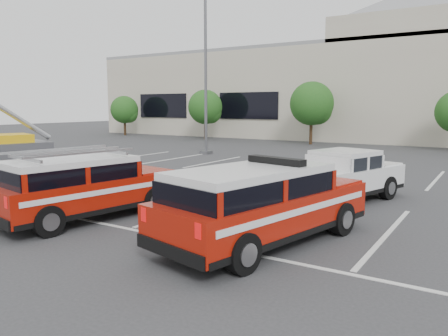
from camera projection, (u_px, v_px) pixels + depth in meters
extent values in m
plane|color=#323235|center=(198.00, 207.00, 13.00)|extent=(120.00, 120.00, 0.00)
cube|color=silver|center=(266.00, 184.00, 16.76)|extent=(23.00, 15.00, 0.01)
cube|color=beige|center=(406.00, 94.00, 39.20)|extent=(60.00, 15.00, 8.00)
cube|color=gray|center=(408.00, 47.00, 38.61)|extent=(60.00, 15.00, 0.30)
cube|color=beige|center=(431.00, 33.00, 36.18)|extent=(14.00, 12.00, 2.00)
pyramid|color=gray|center=(434.00, 0.00, 35.81)|extent=(15.98, 15.98, 3.20)
cylinder|color=#3F2B19|center=(125.00, 128.00, 44.53)|extent=(0.24, 0.24, 1.51)
sphere|color=#124716|center=(124.00, 110.00, 44.27)|extent=(2.77, 2.77, 2.77)
sphere|color=#124716|center=(129.00, 114.00, 44.29)|extent=(1.85, 1.85, 1.85)
cylinder|color=#3F2B19|center=(205.00, 130.00, 39.23)|extent=(0.24, 0.24, 1.67)
sphere|color=#124716|center=(205.00, 107.00, 38.94)|extent=(3.07, 3.07, 3.07)
sphere|color=#124716|center=(210.00, 112.00, 38.96)|extent=(2.05, 2.05, 2.05)
cylinder|color=#3F2B19|center=(311.00, 133.00, 33.92)|extent=(0.24, 0.24, 1.84)
sphere|color=#124716|center=(312.00, 103.00, 33.60)|extent=(3.37, 3.37, 3.37)
sphere|color=#124716|center=(317.00, 110.00, 33.63)|extent=(2.24, 2.24, 2.24)
cube|color=#59595E|center=(206.00, 152.00, 27.26)|extent=(0.60, 0.60, 0.20)
cylinder|color=#59595E|center=(206.00, 72.00, 26.57)|extent=(0.18, 0.18, 10.00)
cube|color=#991407|center=(266.00, 210.00, 9.50)|extent=(3.04, 5.57, 0.81)
cube|color=black|center=(251.00, 185.00, 9.07)|extent=(2.55, 4.04, 0.42)
cube|color=silver|center=(251.00, 171.00, 9.03)|extent=(2.50, 3.96, 0.15)
cube|color=black|center=(276.00, 161.00, 9.59)|extent=(1.44, 0.58, 0.14)
cube|color=silver|center=(336.00, 181.00, 13.48)|extent=(3.24, 5.50, 0.75)
cube|color=black|center=(345.00, 161.00, 13.70)|extent=(2.12, 2.24, 0.39)
cube|color=silver|center=(345.00, 153.00, 13.66)|extent=(2.07, 2.20, 0.14)
cube|color=#991407|center=(88.00, 192.00, 11.58)|extent=(2.64, 4.98, 0.78)
cube|color=black|center=(70.00, 172.00, 11.16)|extent=(2.24, 3.49, 0.41)
cube|color=silver|center=(70.00, 161.00, 11.12)|extent=(2.19, 3.42, 0.15)
cube|color=#A5A5A8|center=(69.00, 151.00, 11.08)|extent=(2.24, 3.18, 0.06)
cube|color=#59595E|center=(3.00, 155.00, 21.02)|extent=(3.50, 4.55, 1.23)
cube|color=#E1AB0D|center=(2.00, 139.00, 20.91)|extent=(2.41, 2.86, 0.45)
cylinder|color=#A5A5A8|center=(15.00, 117.00, 21.20)|extent=(1.19, 3.20, 2.39)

